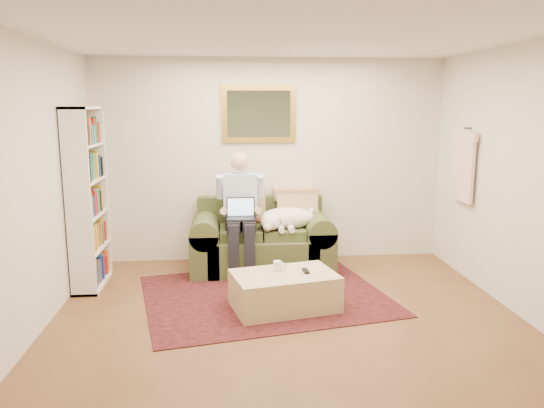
{
  "coord_description": "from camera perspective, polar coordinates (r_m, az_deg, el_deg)",
  "views": [
    {
      "loc": [
        -0.56,
        -4.31,
        2.03
      ],
      "look_at": [
        -0.07,
        1.35,
        0.95
      ],
      "focal_mm": 35.0,
      "sensor_mm": 36.0,
      "label": 1
    }
  ],
  "objects": [
    {
      "name": "laptop",
      "position": [
        6.25,
        -3.37,
        -0.97
      ],
      "size": [
        0.33,
        0.27,
        0.24
      ],
      "color": "black",
      "rests_on": "seated_man"
    },
    {
      "name": "ottoman",
      "position": [
        5.37,
        1.33,
        -9.35
      ],
      "size": [
        1.13,
        0.85,
        0.37
      ],
      "primitive_type": "cube",
      "rotation": [
        0.0,
        0.0,
        0.23
      ],
      "color": "#CEBE89",
      "rests_on": "room_shell"
    },
    {
      "name": "rug",
      "position": [
        5.77,
        -0.78,
        -9.78
      ],
      "size": [
        2.85,
        2.46,
        0.01
      ],
      "primitive_type": "cube",
      "rotation": [
        0.0,
        0.0,
        0.2
      ],
      "color": "black",
      "rests_on": "room_shell"
    },
    {
      "name": "sleeping_dog",
      "position": [
        6.44,
        1.67,
        -1.52
      ],
      "size": [
        0.71,
        0.45,
        0.26
      ],
      "primitive_type": null,
      "color": "white",
      "rests_on": "sofa"
    },
    {
      "name": "seated_man",
      "position": [
        6.32,
        -3.38,
        -1.16
      ],
      "size": [
        0.57,
        0.81,
        1.45
      ],
      "primitive_type": null,
      "color": "#8CA4D8",
      "rests_on": "sofa"
    },
    {
      "name": "coffee_mug",
      "position": [
        5.38,
        0.58,
        -6.67
      ],
      "size": [
        0.08,
        0.08,
        0.1
      ],
      "primitive_type": "cylinder",
      "color": "white",
      "rests_on": "ottoman"
    },
    {
      "name": "wall_mirror",
      "position": [
        6.8,
        -1.43,
        9.67
      ],
      "size": [
        0.94,
        0.04,
        0.72
      ],
      "color": "gold",
      "rests_on": "room_shell"
    },
    {
      "name": "room_shell",
      "position": [
        4.75,
        1.88,
        1.93
      ],
      "size": [
        4.51,
        5.0,
        2.61
      ],
      "color": "brown",
      "rests_on": "ground"
    },
    {
      "name": "sofa",
      "position": [
        6.59,
        -1.12,
        -4.48
      ],
      "size": [
        1.73,
        0.88,
        1.04
      ],
      "color": "#47552D",
      "rests_on": "room_shell"
    },
    {
      "name": "tv_remote",
      "position": [
        5.37,
        3.64,
        -7.2
      ],
      "size": [
        0.06,
        0.15,
        0.02
      ],
      "primitive_type": "cube",
      "rotation": [
        0.0,
        0.0,
        0.07
      ],
      "color": "black",
      "rests_on": "ottoman"
    },
    {
      "name": "hanging_shirt",
      "position": [
        6.55,
        19.94,
        4.17
      ],
      "size": [
        0.06,
        0.52,
        0.9
      ],
      "primitive_type": null,
      "color": "beige",
      "rests_on": "room_shell"
    },
    {
      "name": "bookshelf",
      "position": [
        6.19,
        -19.27,
        0.59
      ],
      "size": [
        0.28,
        0.8,
        2.0
      ],
      "primitive_type": null,
      "color": "white",
      "rests_on": "room_shell"
    }
  ]
}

